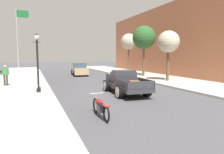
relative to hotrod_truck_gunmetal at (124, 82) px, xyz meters
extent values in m
plane|color=#47474C|center=(-0.11, 0.57, -0.75)|extent=(140.00, 140.00, 0.00)
cube|color=#B7B2A8|center=(-7.36, 0.57, -0.68)|extent=(5.50, 64.00, 0.15)
cube|color=#B7B2A8|center=(7.14, 0.57, -0.68)|extent=(5.50, 64.00, 0.15)
cube|color=#A86647|center=(15.89, 11.30, 3.73)|extent=(12.00, 28.00, 8.96)
cube|color=#333338|center=(-0.01, -0.24, -0.21)|extent=(2.02, 4.99, 0.24)
cube|color=#333338|center=(0.01, 0.11, 0.31)|extent=(1.62, 1.18, 0.80)
cube|color=#333338|center=(0.01, 0.06, 0.77)|extent=(1.48, 1.01, 0.12)
cube|color=#3D4C5B|center=(0.04, 0.68, 0.47)|extent=(1.33, 0.11, 0.44)
cube|color=#333338|center=(0.08, 1.40, 0.17)|extent=(1.40, 1.57, 0.52)
cube|color=silver|center=(0.12, 2.20, 0.15)|extent=(0.68, 0.14, 0.47)
cube|color=#333338|center=(-0.09, -1.64, -0.07)|extent=(1.80, 2.19, 0.04)
cube|color=#333338|center=(-0.90, -1.60, 0.15)|extent=(0.19, 2.10, 0.44)
cube|color=#333338|center=(0.72, -1.69, 0.15)|extent=(0.19, 2.10, 0.44)
cube|color=#333338|center=(-0.14, -2.65, 0.15)|extent=(1.62, 0.17, 0.44)
cube|color=#333338|center=(-0.03, -0.63, 0.15)|extent=(1.62, 0.17, 0.44)
cylinder|color=black|center=(-0.83, 1.15, -0.35)|extent=(0.40, 0.82, 0.80)
cylinder|color=silver|center=(-1.02, 1.16, -0.35)|extent=(0.05, 0.66, 0.66)
cylinder|color=silver|center=(-1.03, 1.16, -0.35)|extent=(0.03, 0.24, 0.24)
cylinder|color=black|center=(0.96, 1.05, -0.35)|extent=(0.40, 0.82, 0.80)
cylinder|color=silver|center=(1.14, 1.04, -0.35)|extent=(0.05, 0.66, 0.66)
cylinder|color=silver|center=(1.15, 1.04, -0.35)|extent=(0.03, 0.24, 0.24)
cylinder|color=black|center=(-0.98, -1.54, -0.35)|extent=(0.40, 0.82, 0.80)
cylinder|color=silver|center=(-1.17, -1.53, -0.35)|extent=(0.05, 0.66, 0.66)
cylinder|color=silver|center=(-1.18, -1.53, -0.35)|extent=(0.03, 0.24, 0.24)
cylinder|color=black|center=(0.81, -1.64, -0.35)|extent=(0.40, 0.82, 0.80)
cylinder|color=silver|center=(1.00, -1.65, -0.35)|extent=(0.05, 0.66, 0.66)
cylinder|color=silver|center=(1.01, -1.65, -0.35)|extent=(0.03, 0.24, 0.24)
cube|color=olive|center=(-0.29, -1.98, 0.15)|extent=(0.62, 0.47, 0.40)
cube|color=#3D2D1E|center=(-0.29, -1.98, 0.15)|extent=(0.62, 0.08, 0.42)
cube|color=brown|center=(0.15, -1.35, 0.09)|extent=(0.46, 0.35, 0.28)
torus|color=black|center=(-3.25, -3.97, -0.42)|extent=(0.07, 0.67, 0.67)
torus|color=black|center=(-3.26, -5.42, -0.42)|extent=(0.07, 0.67, 0.67)
cube|color=#4C4C51|center=(-3.25, -4.75, -0.37)|extent=(0.24, 0.44, 0.28)
ellipsoid|color=maroon|center=(-3.25, -4.50, -0.14)|extent=(0.26, 0.52, 0.24)
cube|color=black|center=(-3.25, -5.00, -0.22)|extent=(0.22, 0.56, 0.10)
cylinder|color=silver|center=(-3.25, -4.03, -0.12)|extent=(0.05, 0.25, 0.58)
cylinder|color=silver|center=(-3.25, -4.15, 0.16)|extent=(0.62, 0.04, 0.04)
cube|color=maroon|center=(-3.26, -5.42, -0.10)|extent=(0.18, 0.40, 0.06)
cube|color=tan|center=(-0.08, 13.67, -0.14)|extent=(2.06, 4.42, 0.80)
cube|color=#384C5B|center=(-0.10, 13.52, 0.58)|extent=(1.67, 2.11, 0.64)
cylinder|color=black|center=(-0.80, 15.02, -0.42)|extent=(0.27, 0.68, 0.66)
cylinder|color=black|center=(0.84, 14.89, -0.42)|extent=(0.27, 0.68, 0.66)
cylinder|color=black|center=(-1.01, 12.45, -0.42)|extent=(0.27, 0.68, 0.66)
cylinder|color=black|center=(0.64, 12.32, -0.42)|extent=(0.27, 0.68, 0.66)
cylinder|color=#333338|center=(-7.95, 5.79, -0.17)|extent=(0.14, 0.14, 0.86)
cylinder|color=#333338|center=(-7.77, 5.79, -0.17)|extent=(0.14, 0.14, 0.86)
cube|color=#387A47|center=(-7.86, 5.79, 0.54)|extent=(0.36, 0.22, 0.56)
cylinder|color=#387A47|center=(-8.08, 5.79, 0.51)|extent=(0.09, 0.09, 0.54)
cylinder|color=#387A47|center=(-7.64, 5.79, 0.51)|extent=(0.09, 0.09, 0.54)
sphere|color=tan|center=(-7.86, 5.79, 0.94)|extent=(0.22, 0.22, 0.22)
cylinder|color=black|center=(-5.49, 1.65, -0.48)|extent=(0.28, 0.28, 0.24)
cylinder|color=black|center=(-5.49, 1.65, 1.24)|extent=(0.12, 0.12, 3.20)
cylinder|color=black|center=(-5.49, 1.65, 2.69)|extent=(0.50, 0.04, 0.04)
sphere|color=silver|center=(-5.49, 1.65, 3.00)|extent=(0.32, 0.32, 0.32)
cone|color=black|center=(-5.49, 1.65, 3.18)|extent=(0.24, 0.24, 0.14)
cylinder|color=#B2B2B7|center=(-7.66, 20.05, 3.90)|extent=(0.12, 0.12, 9.00)
sphere|color=gold|center=(-7.66, 20.05, 8.48)|extent=(0.16, 0.16, 0.16)
cube|color=#196633|center=(-6.80, 20.05, 7.75)|extent=(1.60, 0.03, 1.00)
cylinder|color=brown|center=(6.37, 3.75, 0.87)|extent=(0.26, 0.26, 2.95)
sphere|color=#ADA893|center=(6.37, 3.75, 3.13)|extent=(2.09, 2.09, 2.09)
cylinder|color=brown|center=(6.61, 8.76, 1.16)|extent=(0.26, 0.26, 3.52)
sphere|color=#285628|center=(6.61, 8.76, 3.94)|extent=(2.73, 2.73, 2.73)
cylinder|color=brown|center=(7.65, 14.96, 1.19)|extent=(0.26, 0.26, 3.58)
sphere|color=#ADA893|center=(7.65, 14.96, 3.86)|extent=(2.36, 2.36, 2.36)
camera|label=1|loc=(-5.86, -12.65, 1.82)|focal=32.82mm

